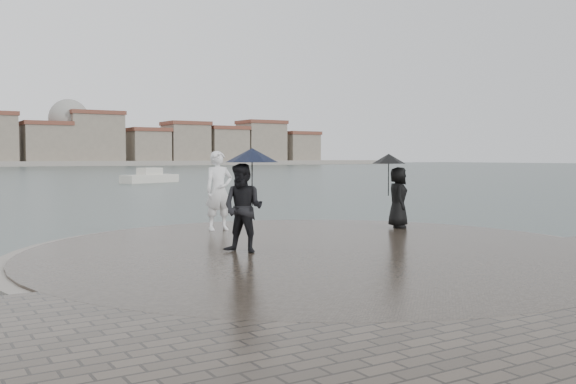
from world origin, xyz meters
TOP-DOWN VIEW (x-y plane):
  - ground at (0.00, 0.00)m, footprint 400.00×400.00m
  - kerb_ring at (0.00, 3.50)m, footprint 12.50×12.50m
  - quay_tip at (0.00, 3.50)m, footprint 11.90×11.90m
  - statue at (-0.41, 7.51)m, footprint 0.75×0.51m
  - visitor_left at (-1.58, 3.80)m, footprint 1.30×1.17m
  - visitor_right at (3.79, 5.59)m, footprint 1.13×1.02m
  - boats at (-0.21, 39.12)m, footprint 28.49×18.50m

SIDE VIEW (x-z plane):
  - ground at x=0.00m, z-range 0.00..0.00m
  - kerb_ring at x=0.00m, z-range 0.00..0.32m
  - quay_tip at x=0.00m, z-range 0.00..0.36m
  - boats at x=-0.21m, z-range -0.37..1.13m
  - statue at x=-0.41m, z-range 0.36..2.38m
  - visitor_right at x=3.79m, z-range 0.44..2.39m
  - visitor_left at x=-1.58m, z-range 0.47..2.51m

